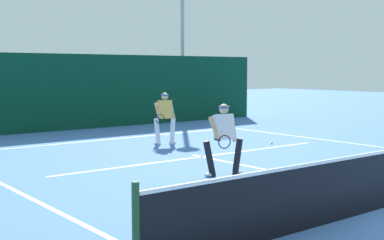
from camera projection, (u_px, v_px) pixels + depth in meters
The scene contains 8 objects.
court_line_baseline_far at pixel (115, 139), 18.02m from camera, with size 10.82×0.10×0.01m, color white.
court_line_service at pixel (202, 157), 14.36m from camera, with size 8.82×0.10×0.01m, color white.
court_line_centre at pixel (280, 173), 12.14m from camera, with size 0.10×6.40×0.01m, color white.
player_near at pixel (224, 136), 11.74m from camera, with size 1.04×0.86×1.60m.
player_far at pixel (165, 116), 16.64m from camera, with size 0.99×0.87×1.63m.
tennis_ball at pixel (272, 143), 16.76m from camera, with size 0.07×0.07×0.07m, color #D1E033.
back_fence_windscreen at pixel (69, 92), 20.58m from camera, with size 18.96×0.12×2.95m, color #093926.
light_pole at pixel (182, 8), 25.64m from camera, with size 0.55×0.44×8.80m.
Camera 1 is at (-8.98, -4.97, 2.36)m, focal length 49.79 mm.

